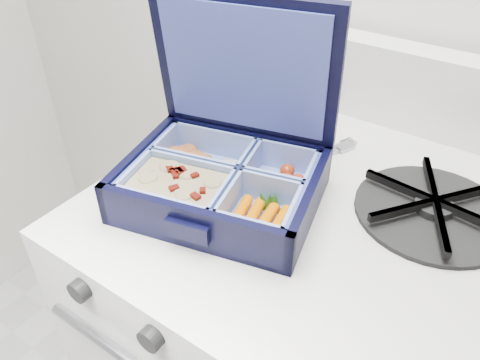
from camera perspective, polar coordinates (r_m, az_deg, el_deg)
The scene contains 4 objects.
bento_box at distance 0.59m, azimuth -2.24°, elevation -0.42°, with size 0.24×0.19×0.06m, color black, non-canonical shape.
burner_grate at distance 0.63m, azimuth 22.59°, elevation -2.85°, with size 0.19×0.19×0.03m, color black.
burner_grate_rear at distance 0.80m, azimuth 3.10°, elevation 8.74°, with size 0.17×0.17×0.02m, color black.
fork at distance 0.68m, azimuth 7.41°, elevation 2.01°, with size 0.02×0.18×0.01m, color #A7A9B7, non-canonical shape.
Camera 1 is at (-0.51, 1.25, 1.21)m, focal length 35.00 mm.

